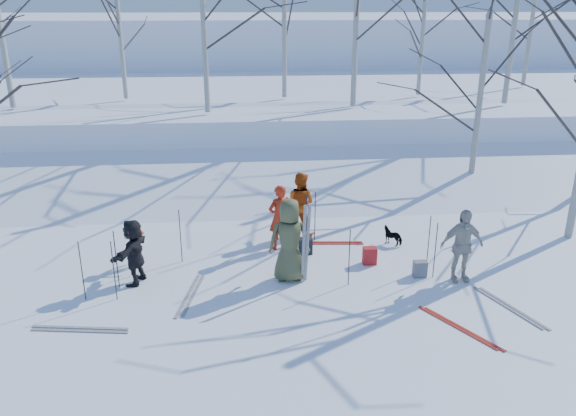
{
  "coord_description": "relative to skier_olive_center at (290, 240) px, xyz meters",
  "views": [
    {
      "loc": [
        -1.07,
        -11.09,
        5.92
      ],
      "look_at": [
        0.0,
        1.5,
        1.3
      ],
      "focal_mm": 35.0,
      "sensor_mm": 36.0,
      "label": 1
    }
  ],
  "objects": [
    {
      "name": "ski_pair_b",
      "position": [
        4.43,
        -1.67,
        -0.95
      ],
      "size": [
        1.42,
        2.03,
        0.02
      ],
      "primitive_type": null,
      "rotation": [
        0.0,
        0.0,
        0.35
      ],
      "color": "silver",
      "rests_on": "ground"
    },
    {
      "name": "ski_pole_h",
      "position": [
        -3.74,
        -0.62,
        -0.29
      ],
      "size": [
        0.02,
        0.02,
        1.34
      ],
      "primitive_type": "cylinder",
      "color": "black",
      "rests_on": "ground"
    },
    {
      "name": "ski_pole_f",
      "position": [
        1.28,
        -0.39,
        -0.29
      ],
      "size": [
        0.02,
        0.02,
        1.34
      ],
      "primitive_type": "cylinder",
      "color": "black",
      "rests_on": "ground"
    },
    {
      "name": "skier_red_north",
      "position": [
        -0.11,
        1.74,
        -0.11
      ],
      "size": [
        0.73,
        0.65,
        1.69
      ],
      "primitive_type": "imported",
      "rotation": [
        0.0,
        0.0,
        3.63
      ],
      "color": "#AF2610",
      "rests_on": "ground"
    },
    {
      "name": "birch_plateau_i",
      "position": [
        -5.73,
        12.54,
        3.91
      ],
      "size": [
        4.33,
        4.33,
        5.33
      ],
      "primitive_type": null,
      "color": "silver",
      "rests_on": "snow_plateau"
    },
    {
      "name": "ski_pair_d",
      "position": [
        -2.19,
        -0.59,
        -0.95
      ],
      "size": [
        0.87,
        1.97,
        0.02
      ],
      "primitive_type": null,
      "rotation": [
        0.0,
        0.0,
        -0.18
      ],
      "color": "silver",
      "rests_on": "ground"
    },
    {
      "name": "ski_pair_a",
      "position": [
        1.14,
        1.93,
        -0.95
      ],
      "size": [
        0.52,
        1.93,
        0.02
      ],
      "primitive_type": null,
      "rotation": [
        0.0,
        0.0,
        1.48
      ],
      "color": "#AC2618",
      "rests_on": "ground"
    },
    {
      "name": "birch_plateau_h",
      "position": [
        12.61,
        14.94,
        4.23
      ],
      "size": [
        4.78,
        4.78,
        5.98
      ],
      "primitive_type": null,
      "color": "silver",
      "rests_on": "snow_plateau"
    },
    {
      "name": "far_hill",
      "position": [
        0.06,
        37.66,
        1.04
      ],
      "size": [
        90.0,
        30.0,
        6.0
      ],
      "primitive_type": "cube",
      "color": "white",
      "rests_on": "ground"
    },
    {
      "name": "ground",
      "position": [
        0.06,
        -0.34,
        -0.96
      ],
      "size": [
        120.0,
        120.0,
        0.0
      ],
      "primitive_type": "plane",
      "color": "white",
      "rests_on": "ground"
    },
    {
      "name": "upright_ski_left",
      "position": [
        0.29,
        -0.25,
        -0.01
      ],
      "size": [
        0.11,
        0.17,
        1.9
      ],
      "primitive_type": "cube",
      "rotation": [
        0.07,
        0.0,
        0.26
      ],
      "color": "silver",
      "rests_on": "ground"
    },
    {
      "name": "upright_ski_right",
      "position": [
        0.37,
        -0.19,
        -0.01
      ],
      "size": [
        0.14,
        0.23,
        1.89
      ],
      "primitive_type": "cube",
      "rotation": [
        0.1,
        0.0,
        0.34
      ],
      "color": "silver",
      "rests_on": "ground"
    },
    {
      "name": "ski_pair_c",
      "position": [
        -4.22,
        -1.77,
        -0.95
      ],
      "size": [
        0.72,
        1.96,
        0.02
      ],
      "primitive_type": null,
      "rotation": [
        0.0,
        0.0,
        1.43
      ],
      "color": "silver",
      "rests_on": "ground"
    },
    {
      "name": "skier_red_seated",
      "position": [
        -3.52,
        1.0,
        -0.48
      ],
      "size": [
        0.37,
        0.62,
        0.95
      ],
      "primitive_type": "imported",
      "rotation": [
        0.0,
        0.0,
        1.55
      ],
      "color": "#AF2610",
      "rests_on": "ground"
    },
    {
      "name": "skier_olive_center",
      "position": [
        0.0,
        0.0,
        0.0
      ],
      "size": [
        0.97,
        0.66,
        1.92
      ],
      "primitive_type": "imported",
      "rotation": [
        0.0,
        0.0,
        3.09
      ],
      "color": "#4A4D2E",
      "rests_on": "ground"
    },
    {
      "name": "birch_plateau_d",
      "position": [
        9.42,
        10.07,
        4.6
      ],
      "size": [
        5.3,
        5.3,
        6.72
      ],
      "primitive_type": null,
      "color": "silver",
      "rests_on": "snow_plateau"
    },
    {
      "name": "backpack_red",
      "position": [
        1.99,
        0.63,
        -0.75
      ],
      "size": [
        0.32,
        0.22,
        0.42
      ],
      "primitive_type": "cube",
      "color": "#AE1A1C",
      "rests_on": "ground"
    },
    {
      "name": "ski_pole_e",
      "position": [
        3.28,
        0.26,
        -0.29
      ],
      "size": [
        0.02,
        0.02,
        1.34
      ],
      "primitive_type": "cylinder",
      "color": "black",
      "rests_on": "ground"
    },
    {
      "name": "skier_redor_behind",
      "position": [
        0.51,
        2.66,
        -0.09
      ],
      "size": [
        1.06,
        0.99,
        1.74
      ],
      "primitive_type": "imported",
      "rotation": [
        0.0,
        0.0,
        2.63
      ],
      "color": "#B2460D",
      "rests_on": "ground"
    },
    {
      "name": "backpack_grey",
      "position": [
        2.99,
        -0.12,
        -0.77
      ],
      "size": [
        0.3,
        0.2,
        0.38
      ],
      "primitive_type": "cube",
      "color": "slate",
      "rests_on": "ground"
    },
    {
      "name": "skier_cream_east",
      "position": [
        3.82,
        -0.36,
        -0.11
      ],
      "size": [
        1.02,
        0.48,
        1.7
      ],
      "primitive_type": "imported",
      "rotation": [
        0.0,
        0.0,
        0.07
      ],
      "color": "beige",
      "rests_on": "ground"
    },
    {
      "name": "skier_grey_west",
      "position": [
        -3.45,
        0.13,
        -0.2
      ],
      "size": [
        0.85,
        1.47,
        1.51
      ],
      "primitive_type": "imported",
      "rotation": [
        0.0,
        0.0,
        4.41
      ],
      "color": "black",
      "rests_on": "ground"
    },
    {
      "name": "ski_pole_b",
      "position": [
        0.6,
        1.96,
        -0.29
      ],
      "size": [
        0.02,
        0.02,
        1.34
      ],
      "primitive_type": "cylinder",
      "color": "black",
      "rests_on": "ground"
    },
    {
      "name": "birch_plateau_a",
      "position": [
        3.33,
        10.02,
        4.67
      ],
      "size": [
        5.4,
        5.4,
        6.86
      ],
      "primitive_type": null,
      "color": "silver",
      "rests_on": "snow_plateau"
    },
    {
      "name": "ski_pole_c",
      "position": [
        0.86,
        2.2,
        -0.29
      ],
      "size": [
        0.02,
        0.02,
        1.34
      ],
      "primitive_type": "cylinder",
      "color": "black",
      "rests_on": "ground"
    },
    {
      "name": "snow_plateau",
      "position": [
        0.06,
        16.66,
        0.04
      ],
      "size": [
        70.0,
        18.0,
        2.2
      ],
      "primitive_type": "cube",
      "color": "white",
      "rests_on": "ground"
    },
    {
      "name": "birch_plateau_b",
      "position": [
        -2.19,
        9.12,
        4.36
      ],
      "size": [
        4.96,
        4.96,
        6.23
      ],
      "primitive_type": null,
      "color": "silver",
      "rests_on": "snow_plateau"
    },
    {
      "name": "backpack_dark",
      "position": [
        0.52,
        1.37,
        -0.76
      ],
      "size": [
        0.34,
        0.24,
        0.4
      ],
      "primitive_type": "cube",
      "color": "black",
      "rests_on": "ground"
    },
    {
      "name": "snow_ramp",
      "position": [
        0.06,
        6.66,
        -0.81
      ],
      "size": [
        70.0,
        9.49,
        4.12
      ],
      "primitive_type": "cube",
      "rotation": [
        0.3,
        0.0,
        0.0
      ],
      "color": "white",
      "rests_on": "ground"
    },
    {
      "name": "birch_edge_e",
      "position": [
        6.58,
        5.89,
        1.89
      ],
      "size": [
        4.59,
        4.59,
        5.7
      ],
      "primitive_type": null,
      "color": "silver",
      "rests_on": "ground"
    },
    {
      "name": "ski_pole_i",
      "position": [
        -4.4,
        -0.57,
        -0.29
      ],
      "size": [
        0.02,
        0.02,
        1.34
      ],
      "primitive_type": "cylinder",
      "color": "black",
      "rests_on": "ground"
    },
    {
      "name": "ski_pole_a",
      "position": [
        -2.53,
        1.14,
        -0.29
      ],
      "size": [
        0.02,
        0.02,
        1.34
      ],
      "primitive_type": "cylinder",
      "color": "black",
      "rests_on": "ground"
    },
    {
      "name": "ski_pole_g",
      "position": [
        -3.8,
        -0.06,
        -0.29
      ],
      "size": [
        0.02,
        0.02,
        1.34
      ],
      "primitive_type": "cylinder",
      "color": "black",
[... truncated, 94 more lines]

